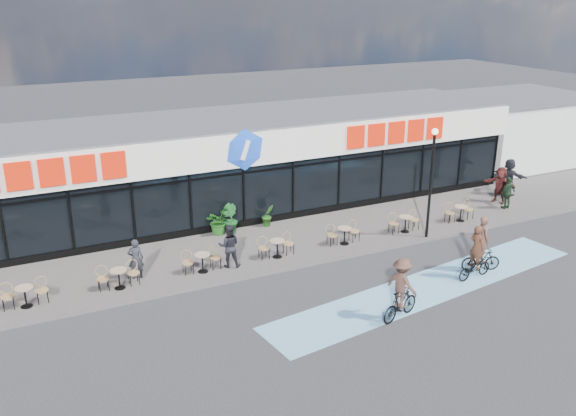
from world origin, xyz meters
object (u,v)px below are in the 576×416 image
at_px(potted_plant_mid, 218,221).
at_px(pedestrian_b, 509,177).
at_px(cyclist_a, 482,250).
at_px(patron_left, 136,259).
at_px(patron_right, 229,246).
at_px(lamp_post, 432,174).
at_px(potted_plant_right, 268,215).
at_px(pedestrian_c, 508,193).
at_px(cyclist_b, 475,261).
at_px(potted_plant_left, 230,219).
at_px(pedestrian_a, 500,185).

bearing_deg(potted_plant_mid, pedestrian_b, -5.33).
xyz_separation_m(potted_plant_mid, cyclist_a, (8.01, -7.92, 0.17)).
relative_size(patron_left, patron_right, 0.90).
bearing_deg(lamp_post, potted_plant_right, 143.49).
bearing_deg(pedestrian_c, cyclist_b, 33.45).
distance_m(potted_plant_left, patron_right, 3.52).
height_order(potted_plant_mid, patron_right, patron_right).
distance_m(potted_plant_mid, pedestrian_b, 15.81).
xyz_separation_m(lamp_post, potted_plant_mid, (-8.16, 4.38, -2.31)).
height_order(potted_plant_left, patron_right, patron_right).
xyz_separation_m(patron_left, patron_right, (3.52, -0.55, 0.09)).
relative_size(potted_plant_right, pedestrian_c, 0.63).
height_order(lamp_post, pedestrian_a, lamp_post).
relative_size(lamp_post, pedestrian_a, 2.60).
relative_size(lamp_post, pedestrian_c, 3.00).
distance_m(potted_plant_left, patron_left, 5.51).
bearing_deg(potted_plant_mid, cyclist_a, -44.68).
distance_m(potted_plant_right, pedestrian_a, 12.22).
relative_size(pedestrian_a, cyclist_b, 0.88).
relative_size(lamp_post, cyclist_a, 2.14).
height_order(lamp_post, patron_left, lamp_post).
bearing_deg(lamp_post, patron_right, 174.21).
distance_m(potted_plant_right, pedestrian_c, 12.07).
relative_size(potted_plant_right, pedestrian_b, 0.52).
height_order(potted_plant_right, pedestrian_a, pedestrian_a).
xyz_separation_m(pedestrian_b, pedestrian_c, (-1.66, -1.63, -0.17)).
height_order(patron_left, pedestrian_b, pedestrian_b).
bearing_deg(lamp_post, patron_left, 173.34).
bearing_deg(pedestrian_c, potted_plant_right, -18.62).
xyz_separation_m(potted_plant_mid, pedestrian_a, (14.41, -2.22, 0.33)).
distance_m(pedestrian_c, cyclist_a, 7.75).
distance_m(potted_plant_mid, potted_plant_right, 2.39).
relative_size(lamp_post, patron_right, 2.77).
bearing_deg(patron_right, potted_plant_left, -88.70).
xyz_separation_m(pedestrian_c, cyclist_a, (-6.07, -4.82, -0.03)).
distance_m(pedestrian_c, cyclist_b, 8.52).
relative_size(potted_plant_mid, potted_plant_right, 1.18).
bearing_deg(potted_plant_mid, pedestrian_a, -8.76).
distance_m(pedestrian_b, pedestrian_c, 2.33).
height_order(pedestrian_a, cyclist_b, cyclist_b).
xyz_separation_m(lamp_post, cyclist_b, (-0.82, -3.93, -2.29)).
bearing_deg(cyclist_a, patron_left, 157.90).
bearing_deg(cyclist_b, patron_left, 155.14).
height_order(potted_plant_mid, potted_plant_right, potted_plant_mid).
xyz_separation_m(potted_plant_left, potted_plant_right, (1.89, 0.08, -0.16)).
xyz_separation_m(pedestrian_a, pedestrian_b, (1.32, 0.75, 0.05)).
distance_m(patron_left, pedestrian_a, 18.71).
bearing_deg(potted_plant_left, cyclist_a, -45.81).
bearing_deg(potted_plant_right, patron_left, -157.06).
xyz_separation_m(potted_plant_right, cyclist_a, (5.62, -7.81, 0.26)).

